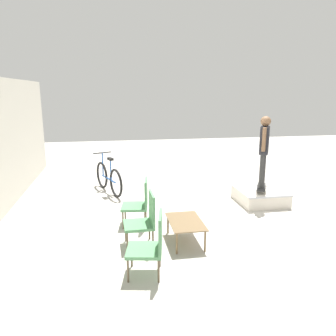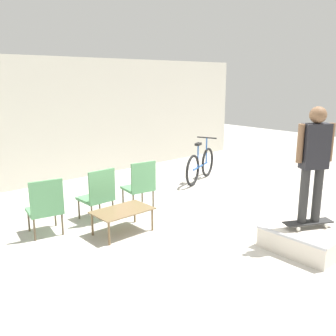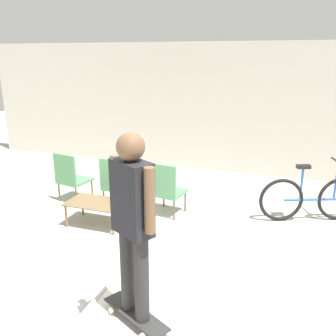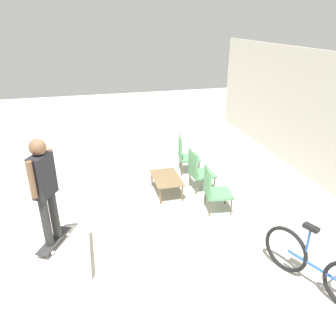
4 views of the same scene
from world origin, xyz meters
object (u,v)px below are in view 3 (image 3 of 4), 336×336
Objects in this scene: person_skater at (133,213)px; patio_chair_right at (166,188)px; patio_chair_left at (71,176)px; coffee_table at (96,204)px; bicycle at (311,198)px; skateboard_on_ramp at (136,314)px; patio_chair_center at (117,182)px.

person_skater reaches higher than patio_chair_right.
person_skater is at bearing 142.47° from patio_chair_left.
patio_chair_left is (-0.98, 0.75, 0.15)m from coffee_table.
coffee_table is at bearing -179.38° from bicycle.
person_skater is at bearing 113.36° from patio_chair_right.
coffee_table is (-1.76, 2.30, -1.06)m from person_skater.
person_skater is 3.09m from coffee_table.
coffee_table is at bearing 154.80° from skateboard_on_ramp.
bicycle is at bearing 22.55° from coffee_table.
person_skater is 1.78× the size of patio_chair_center.
patio_chair_left reaches higher than skateboard_on_ramp.
coffee_table is 1.00× the size of patio_chair_center.
person_skater is 3.29m from patio_chair_right.
bicycle reaches higher than patio_chair_center.
coffee_table is at bearing 156.68° from person_skater.
bicycle reaches higher than patio_chair_right.
patio_chair_right is at bearing -169.43° from patio_chair_left.
skateboard_on_ramp is 2.90m from coffee_table.
bicycle is (2.37, 0.63, -0.11)m from patio_chair_right.
coffee_table is 1.00× the size of patio_chair_left.
skateboard_on_ramp is 0.45× the size of person_skater.
patio_chair_left is at bearing 161.22° from person_skater.
skateboard_on_ramp is 0.80× the size of patio_chair_right.
patio_chair_left is 0.98m from patio_chair_center.
bicycle is at bearing -156.73° from patio_chair_right.
person_skater is at bearing -52.65° from coffee_table.
patio_chair_left is 1.92m from patio_chair_right.
bicycle is at bearing -170.32° from patio_chair_center.
patio_chair_right is at bearing 38.32° from coffee_table.
bicycle is (1.55, 3.68, -1.03)m from person_skater.
skateboard_on_ramp is 0.47× the size of bicycle.
patio_chair_center is at bearing 168.85° from bicycle.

